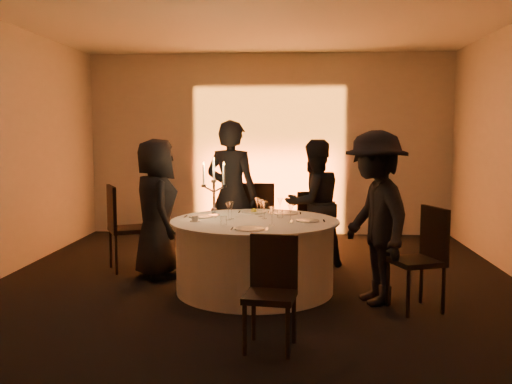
# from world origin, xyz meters

# --- Properties ---
(floor) EXTENTS (7.00, 7.00, 0.00)m
(floor) POSITION_xyz_m (0.00, 0.00, 0.00)
(floor) COLOR black
(floor) RESTS_ON ground
(ceiling) EXTENTS (7.00, 7.00, 0.00)m
(ceiling) POSITION_xyz_m (0.00, 0.00, 3.00)
(ceiling) COLOR white
(ceiling) RESTS_ON wall_back
(wall_back) EXTENTS (7.00, 0.00, 7.00)m
(wall_back) POSITION_xyz_m (0.00, 3.50, 1.50)
(wall_back) COLOR beige
(wall_back) RESTS_ON floor
(wall_front) EXTENTS (7.00, 0.00, 7.00)m
(wall_front) POSITION_xyz_m (0.00, -3.50, 1.50)
(wall_front) COLOR beige
(wall_front) RESTS_ON floor
(uplighter_fixture) EXTENTS (0.25, 0.12, 0.10)m
(uplighter_fixture) POSITION_xyz_m (0.00, 3.20, 0.05)
(uplighter_fixture) COLOR black
(uplighter_fixture) RESTS_ON floor
(banquet_table) EXTENTS (1.80, 1.80, 0.77)m
(banquet_table) POSITION_xyz_m (0.00, 0.00, 0.38)
(banquet_table) COLOR black
(banquet_table) RESTS_ON floor
(chair_left) EXTENTS (0.62, 0.62, 1.06)m
(chair_left) POSITION_xyz_m (-1.70, 0.80, 0.60)
(chair_left) COLOR black
(chair_left) RESTS_ON floor
(chair_back_left) EXTENTS (0.46, 0.46, 1.02)m
(chair_back_left) POSITION_xyz_m (-0.07, 1.75, 0.58)
(chair_back_left) COLOR black
(chair_back_left) RESTS_ON floor
(chair_back_right) EXTENTS (0.55, 0.55, 0.96)m
(chair_back_right) POSITION_xyz_m (0.61, 1.29, 0.54)
(chair_back_right) COLOR black
(chair_back_right) RESTS_ON floor
(chair_right) EXTENTS (0.56, 0.56, 0.99)m
(chair_right) POSITION_xyz_m (1.66, -0.55, 0.56)
(chair_right) COLOR black
(chair_right) RESTS_ON floor
(chair_front) EXTENTS (0.44, 0.44, 0.89)m
(chair_front) POSITION_xyz_m (0.24, -1.59, 0.50)
(chair_front) COLOR black
(chair_front) RESTS_ON floor
(guest_left) EXTENTS (0.79, 0.94, 1.63)m
(guest_left) POSITION_xyz_m (-1.19, 0.52, 0.81)
(guest_left) COLOR black
(guest_left) RESTS_ON floor
(guest_back_left) EXTENTS (0.79, 0.64, 1.85)m
(guest_back_left) POSITION_xyz_m (-0.36, 1.00, 0.93)
(guest_back_left) COLOR black
(guest_back_left) RESTS_ON floor
(guest_back_right) EXTENTS (0.99, 0.93, 1.62)m
(guest_back_right) POSITION_xyz_m (0.67, 1.13, 0.81)
(guest_back_right) COLOR black
(guest_back_right) RESTS_ON floor
(guest_right) EXTENTS (0.92, 1.25, 1.72)m
(guest_right) POSITION_xyz_m (1.22, -0.35, 0.86)
(guest_right) COLOR black
(guest_right) RESTS_ON floor
(plate_left) EXTENTS (0.36, 0.26, 0.01)m
(plate_left) POSITION_xyz_m (-0.61, 0.16, 0.78)
(plate_left) COLOR silver
(plate_left) RESTS_ON banquet_table
(plate_back_left) EXTENTS (0.36, 0.29, 0.08)m
(plate_back_left) POSITION_xyz_m (-0.05, 0.56, 0.79)
(plate_back_left) COLOR silver
(plate_back_left) RESTS_ON banquet_table
(plate_back_right) EXTENTS (0.35, 0.29, 0.01)m
(plate_back_right) POSITION_xyz_m (0.32, 0.50, 0.78)
(plate_back_right) COLOR silver
(plate_back_right) RESTS_ON banquet_table
(plate_right) EXTENTS (0.36, 0.25, 0.01)m
(plate_right) POSITION_xyz_m (0.56, -0.06, 0.78)
(plate_right) COLOR silver
(plate_right) RESTS_ON banquet_table
(plate_front) EXTENTS (0.36, 0.29, 0.01)m
(plate_front) POSITION_xyz_m (-0.01, -0.60, 0.78)
(plate_front) COLOR silver
(plate_front) RESTS_ON banquet_table
(coffee_cup) EXTENTS (0.11, 0.11, 0.07)m
(coffee_cup) POSITION_xyz_m (-0.62, -0.14, 0.80)
(coffee_cup) COLOR silver
(coffee_cup) RESTS_ON banquet_table
(candelabra) EXTENTS (0.28, 0.13, 0.66)m
(candelabra) POSITION_xyz_m (-0.47, 0.22, 1.00)
(candelabra) COLOR white
(candelabra) RESTS_ON banquet_table
(wine_glass_a) EXTENTS (0.07, 0.07, 0.19)m
(wine_glass_a) POSITION_xyz_m (0.20, -0.35, 0.91)
(wine_glass_a) COLOR white
(wine_glass_a) RESTS_ON banquet_table
(wine_glass_b) EXTENTS (0.07, 0.07, 0.19)m
(wine_glass_b) POSITION_xyz_m (-0.28, -0.03, 0.91)
(wine_glass_b) COLOR white
(wine_glass_b) RESTS_ON banquet_table
(wine_glass_c) EXTENTS (0.07, 0.07, 0.19)m
(wine_glass_c) POSITION_xyz_m (0.10, 0.09, 0.91)
(wine_glass_c) COLOR white
(wine_glass_c) RESTS_ON banquet_table
(wine_glass_d) EXTENTS (0.07, 0.07, 0.19)m
(wine_glass_d) POSITION_xyz_m (0.38, -0.18, 0.91)
(wine_glass_d) COLOR white
(wine_glass_d) RESTS_ON banquet_table
(wine_glass_e) EXTENTS (0.07, 0.07, 0.19)m
(wine_glass_e) POSITION_xyz_m (0.05, 0.24, 0.91)
(wine_glass_e) COLOR white
(wine_glass_e) RESTS_ON banquet_table
(wine_glass_f) EXTENTS (0.07, 0.07, 0.19)m
(wine_glass_f) POSITION_xyz_m (0.26, 0.42, 0.91)
(wine_glass_f) COLOR white
(wine_glass_f) RESTS_ON banquet_table
(wine_glass_g) EXTENTS (0.07, 0.07, 0.19)m
(wine_glass_g) POSITION_xyz_m (0.00, 0.40, 0.91)
(wine_glass_g) COLOR white
(wine_glass_g) RESTS_ON banquet_table
(wine_glass_h) EXTENTS (0.07, 0.07, 0.19)m
(wine_glass_h) POSITION_xyz_m (-0.26, 0.04, 0.91)
(wine_glass_h) COLOR white
(wine_glass_h) RESTS_ON banquet_table
(tumbler_a) EXTENTS (0.07, 0.07, 0.09)m
(tumbler_a) POSITION_xyz_m (0.27, 0.17, 0.82)
(tumbler_a) COLOR white
(tumbler_a) RESTS_ON banquet_table
(tumbler_b) EXTENTS (0.07, 0.07, 0.09)m
(tumbler_b) POSITION_xyz_m (-0.29, -0.35, 0.82)
(tumbler_b) COLOR white
(tumbler_b) RESTS_ON banquet_table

